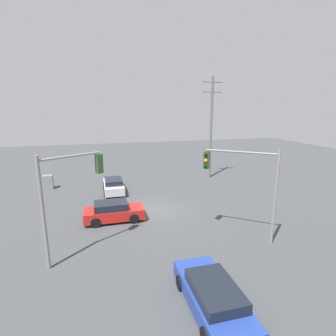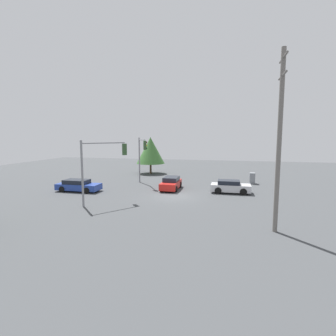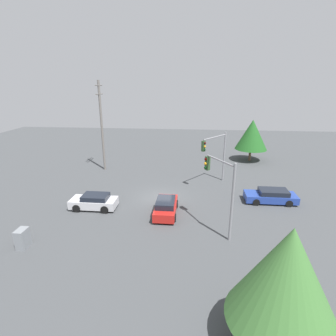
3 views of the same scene
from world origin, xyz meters
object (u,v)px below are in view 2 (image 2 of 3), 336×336
at_px(traffic_signal_main, 101,160).
at_px(traffic_signal_cross, 142,153).
at_px(sedan_silver, 230,187).
at_px(sedan_red, 171,183).
at_px(sedan_blue, 78,185).
at_px(electrical_cabinet, 252,178).

distance_m(traffic_signal_main, traffic_signal_cross, 9.69).
height_order(sedan_silver, traffic_signal_cross, traffic_signal_cross).
distance_m(sedan_red, sedan_blue, 10.08).
relative_size(sedan_red, traffic_signal_cross, 0.72).
height_order(sedan_red, traffic_signal_main, traffic_signal_main).
distance_m(sedan_silver, sedan_blue, 16.23).
bearing_deg(sedan_blue, electrical_cabinet, 115.65).
xyz_separation_m(sedan_silver, sedan_blue, (2.84, -15.98, -0.04)).
bearing_deg(sedan_red, sedan_silver, 176.47).
relative_size(sedan_silver, sedan_red, 0.98).
distance_m(sedan_blue, traffic_signal_main, 7.21).
relative_size(sedan_red, electrical_cabinet, 3.02).
height_order(sedan_blue, traffic_signal_cross, traffic_signal_cross).
distance_m(sedan_silver, sedan_red, 6.45).
height_order(sedan_blue, traffic_signal_main, traffic_signal_main).
relative_size(sedan_silver, traffic_signal_cross, 0.70).
bearing_deg(sedan_red, traffic_signal_main, 58.02).
xyz_separation_m(sedan_silver, traffic_signal_cross, (-2.73, -10.63, 3.26)).
bearing_deg(electrical_cabinet, traffic_signal_cross, -75.73).
bearing_deg(sedan_silver, electrical_cabinet, 156.30).
distance_m(sedan_blue, electrical_cabinet, 20.71).
xyz_separation_m(traffic_signal_main, traffic_signal_cross, (-9.68, 0.39, 0.05)).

